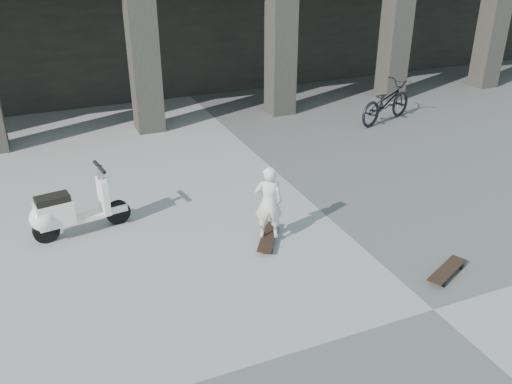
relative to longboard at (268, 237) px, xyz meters
name	(u,v)px	position (x,y,z in m)	size (l,w,h in m)	color
ground	(434,310)	(1.28, -2.44, -0.08)	(90.00, 90.00, 0.00)	#51514F
longboard	(268,237)	(0.00, 0.00, 0.00)	(0.70, 0.93, 0.10)	black
skateboard_spare	(447,271)	(1.97, -1.87, 0.00)	(0.87, 0.56, 0.10)	black
child	(269,202)	(0.00, 0.00, 0.62)	(0.44, 0.29, 1.20)	silver
scooter	(64,213)	(-2.94, 1.40, 0.36)	(1.58, 0.62, 1.11)	black
bicycle	(386,102)	(5.24, 4.31, 0.44)	(0.69, 1.97, 1.03)	black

